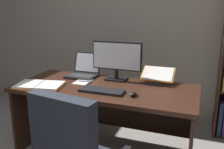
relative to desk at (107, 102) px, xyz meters
The scene contains 10 objects.
wall_back 1.29m from the desk, 90.71° to the left, with size 5.68×0.12×2.65m, color #A89E8E.
desk is the anchor object (origin of this frame).
monitor 0.45m from the desk, 78.31° to the left, with size 0.54×0.16×0.41m.
laptop 0.48m from the desk, 152.20° to the left, with size 0.32×0.33×0.25m.
keyboard 0.32m from the desk, 81.08° to the right, with size 0.42×0.15×0.02m, color black.
computer_mouse 0.47m from the desk, 35.53° to the right, with size 0.06×0.10×0.04m, color black.
reading_stand_with_book 0.60m from the desk, 29.27° to the left, with size 0.34×0.30×0.13m.
open_binder 0.71m from the desk, 154.55° to the right, with size 0.51×0.37×0.02m.
notepad 0.33m from the desk, behind, with size 0.15×0.21×0.01m, color silver.
pen 0.32m from the desk, behind, with size 0.01×0.01×0.14m, color navy.
Camera 1 is at (0.89, -0.95, 1.52)m, focal length 39.68 mm.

